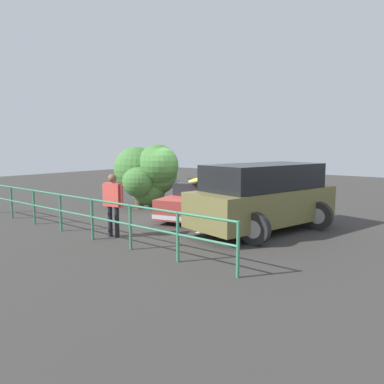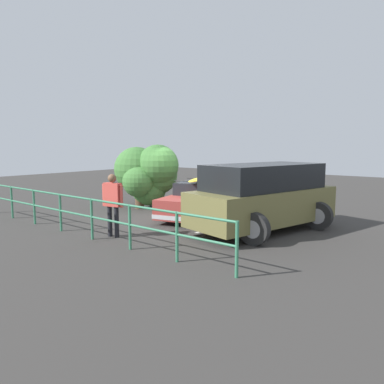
% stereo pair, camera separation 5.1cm
% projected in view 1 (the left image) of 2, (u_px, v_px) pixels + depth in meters
% --- Properties ---
extents(ground_plane, '(44.00, 44.00, 0.02)m').
position_uv_depth(ground_plane, '(177.00, 216.00, 13.58)').
color(ground_plane, '#383533').
rests_on(ground_plane, ground).
extents(parking_stripe, '(0.12, 4.35, 0.00)m').
position_uv_depth(parking_stripe, '(235.00, 221.00, 12.72)').
color(parking_stripe, silver).
rests_on(parking_stripe, ground).
extents(sedan_car, '(3.02, 4.49, 1.54)m').
position_uv_depth(sedan_car, '(203.00, 200.00, 13.52)').
color(sedan_car, '#9E3833').
rests_on(sedan_car, ground).
extents(suv_car, '(3.40, 5.13, 2.02)m').
position_uv_depth(suv_car, '(264.00, 196.00, 11.23)').
color(suv_car, brown).
rests_on(suv_car, ground).
extents(person_bystander, '(0.68, 0.30, 1.78)m').
position_uv_depth(person_bystander, '(113.00, 199.00, 10.43)').
color(person_bystander, black).
rests_on(person_bystander, ground).
extents(railing_fence, '(10.99, 0.29, 1.14)m').
position_uv_depth(railing_fence, '(75.00, 209.00, 10.67)').
color(railing_fence, '#387F5B').
rests_on(railing_fence, ground).
extents(bush_near_left, '(2.77, 2.55, 2.59)m').
position_uv_depth(bush_near_left, '(146.00, 173.00, 15.36)').
color(bush_near_left, brown).
rests_on(bush_near_left, ground).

